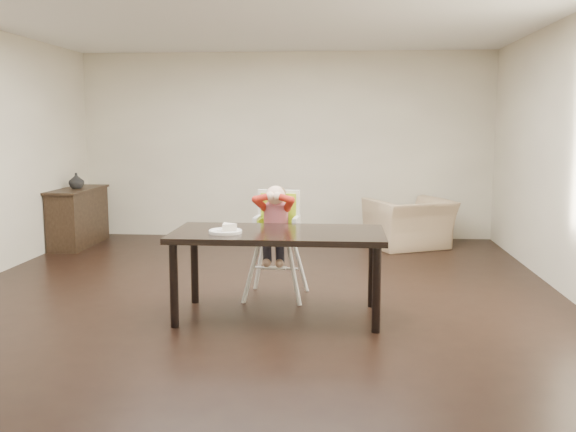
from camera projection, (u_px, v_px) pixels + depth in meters
name	position (u px, v px, depth m)	size (l,w,h in m)	color
ground	(254.00, 299.00, 6.13)	(7.00, 7.00, 0.00)	black
room_walls	(252.00, 102.00, 5.87)	(6.02, 7.02, 2.71)	#BEB59D
dining_table	(278.00, 240.00, 5.47)	(1.80, 0.90, 0.75)	black
high_chair	(277.00, 219.00, 6.12)	(0.48, 0.48, 1.08)	white
plate	(226.00, 230.00, 5.36)	(0.30, 0.30, 0.08)	white
armchair	(409.00, 215.00, 8.64)	(1.01, 0.66, 0.88)	tan
sideboard	(78.00, 217.00, 8.82)	(0.44, 1.26, 0.79)	black
vase	(76.00, 181.00, 8.73)	(0.20, 0.21, 0.20)	#99999E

